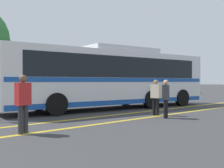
# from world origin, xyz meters

# --- Properties ---
(ground_plane) EXTENTS (220.00, 220.00, 0.00)m
(ground_plane) POSITION_xyz_m (0.00, 0.00, 0.00)
(ground_plane) COLOR #38383A
(lane_strip_0) EXTENTS (32.02, 0.20, 0.01)m
(lane_strip_0) POSITION_xyz_m (-0.93, -2.65, 0.00)
(lane_strip_0) COLOR gold
(lane_strip_0) RESTS_ON ground_plane
(lane_strip_1) EXTENTS (32.02, 0.20, 0.01)m
(lane_strip_1) POSITION_xyz_m (-0.93, -4.15, 0.00)
(lane_strip_1) COLOR gold
(lane_strip_1) RESTS_ON ground_plane
(curb_strip) EXTENTS (40.02, 0.36, 0.15)m
(curb_strip) POSITION_xyz_m (-0.93, 5.91, 0.07)
(curb_strip) COLOR #99999E
(curb_strip) RESTS_ON ground_plane
(transit_bus) EXTENTS (12.51, 3.87, 3.38)m
(transit_bus) POSITION_xyz_m (-0.92, -0.45, 1.75)
(transit_bus) COLOR silver
(transit_bus) RESTS_ON ground_plane
(parked_car_2) EXTENTS (4.07, 2.03, 1.32)m
(parked_car_2) POSITION_xyz_m (-2.72, 4.05, 0.67)
(parked_car_2) COLOR olive
(parked_car_2) RESTS_ON ground_plane
(parked_car_3) EXTENTS (4.33, 2.08, 1.49)m
(parked_car_3) POSITION_xyz_m (2.81, 4.31, 0.75)
(parked_car_3) COLOR black
(parked_car_3) RESTS_ON ground_plane
(pedestrian_0) EXTENTS (0.47, 0.38, 1.55)m
(pedestrian_0) POSITION_xyz_m (-1.76, -4.74, 0.87)
(pedestrian_0) COLOR black
(pedestrian_0) RESTS_ON ground_plane
(pedestrian_1) EXTENTS (0.46, 0.31, 1.68)m
(pedestrian_1) POSITION_xyz_m (-7.41, -4.06, 0.95)
(pedestrian_1) COLOR #2D2D33
(pedestrian_1) RESTS_ON ground_plane
(pedestrian_2) EXTENTS (0.30, 0.45, 1.56)m
(pedestrian_2) POSITION_xyz_m (-1.38, -3.91, 0.88)
(pedestrian_2) COLOR black
(pedestrian_2) RESTS_ON ground_plane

